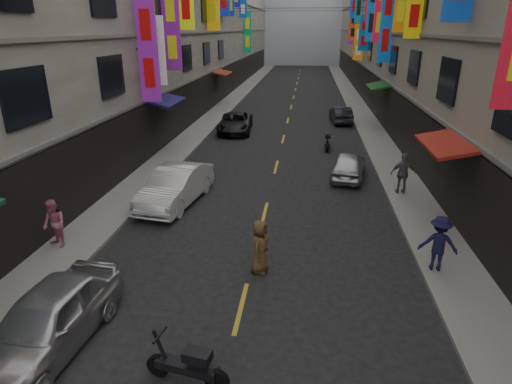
% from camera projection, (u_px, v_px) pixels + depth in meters
% --- Properties ---
extents(sidewalk_left, '(2.00, 90.00, 0.12)m').
position_uv_depth(sidewalk_left, '(226.00, 105.00, 39.46)').
color(sidewalk_left, slate).
rests_on(sidewalk_left, ground).
extents(sidewalk_right, '(2.00, 90.00, 0.12)m').
position_uv_depth(sidewalk_right, '(358.00, 108.00, 38.12)').
color(sidewalk_right, slate).
rests_on(sidewalk_right, ground).
extents(haze_block, '(18.00, 8.00, 22.00)m').
position_uv_depth(haze_block, '(304.00, 4.00, 81.18)').
color(haze_block, '#B2B9C7').
rests_on(haze_block, ground).
extents(street_awnings, '(13.99, 35.20, 0.41)m').
position_uv_depth(street_awnings, '(257.00, 102.00, 23.05)').
color(street_awnings, '#134A2A').
rests_on(street_awnings, ground).
extents(lane_markings, '(0.12, 80.20, 0.01)m').
position_uv_depth(lane_markings, '(290.00, 113.00, 36.03)').
color(lane_markings, gold).
rests_on(lane_markings, ground).
extents(scooter_crossing, '(1.79, 0.63, 1.14)m').
position_uv_depth(scooter_crossing, '(188.00, 366.00, 8.52)').
color(scooter_crossing, black).
rests_on(scooter_crossing, ground).
extents(scooter_far_right, '(0.50, 1.80, 1.14)m').
position_uv_depth(scooter_far_right, '(328.00, 142.00, 25.20)').
color(scooter_far_right, black).
rests_on(scooter_far_right, ground).
extents(car_left_near, '(2.04, 4.37, 1.45)m').
position_uv_depth(car_left_near, '(48.00, 320.00, 9.40)').
color(car_left_near, silver).
rests_on(car_left_near, ground).
extents(car_left_mid, '(2.25, 4.77, 1.51)m').
position_uv_depth(car_left_mid, '(176.00, 186.00, 17.30)').
color(car_left_mid, silver).
rests_on(car_left_mid, ground).
extents(car_left_far, '(2.45, 4.80, 1.30)m').
position_uv_depth(car_left_far, '(235.00, 123.00, 29.32)').
color(car_left_far, black).
rests_on(car_left_far, ground).
extents(car_right_mid, '(2.06, 3.86, 1.25)m').
position_uv_depth(car_right_mid, '(349.00, 165.00, 20.37)').
color(car_right_mid, '#B6B7BC').
rests_on(car_right_mid, ground).
extents(car_right_far, '(1.65, 3.83, 1.23)m').
position_uv_depth(car_right_far, '(341.00, 115.00, 32.23)').
color(car_right_far, '#24242B').
rests_on(car_right_far, ground).
extents(pedestrian_lfar, '(0.94, 0.84, 1.60)m').
position_uv_depth(pedestrian_lfar, '(54.00, 224.00, 13.58)').
color(pedestrian_lfar, '#C16682').
rests_on(pedestrian_lfar, sidewalk_left).
extents(pedestrian_rnear, '(1.16, 0.73, 1.67)m').
position_uv_depth(pedestrian_rnear, '(439.00, 243.00, 12.28)').
color(pedestrian_rnear, '#131233').
rests_on(pedestrian_rnear, sidewalk_right).
extents(pedestrian_rfar, '(1.04, 0.61, 1.74)m').
position_uv_depth(pedestrian_rfar, '(403.00, 173.00, 18.05)').
color(pedestrian_rfar, slate).
rests_on(pedestrian_rfar, sidewalk_right).
extents(pedestrian_crossing, '(0.70, 0.89, 1.63)m').
position_uv_depth(pedestrian_crossing, '(260.00, 247.00, 12.39)').
color(pedestrian_crossing, brown).
rests_on(pedestrian_crossing, ground).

